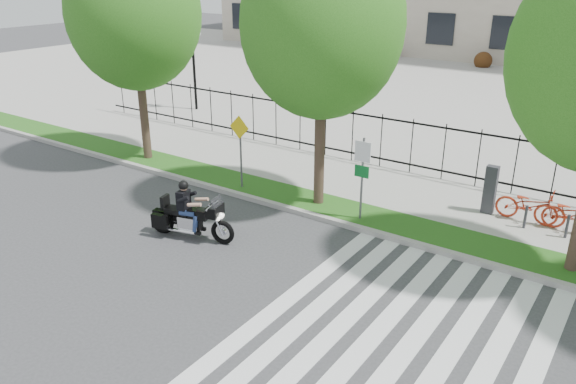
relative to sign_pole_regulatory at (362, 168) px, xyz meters
The scene contains 13 objects.
ground 5.15m from the sign_pole_regulatory, 109.33° to the right, with size 120.00×120.00×0.00m, color #363638.
curb 2.36m from the sign_pole_regulatory, 163.40° to the right, with size 60.00×0.20×0.15m, color #9B9892.
grass_verge 2.34m from the sign_pole_regulatory, 166.99° to the left, with size 60.00×1.50×0.15m, color #1E5515.
sidewalk 3.69m from the sign_pole_regulatory, 119.22° to the left, with size 60.00×3.50×0.15m, color #A9A69E.
plaza 20.55m from the sign_pole_regulatory, 94.50° to the left, with size 80.00×34.00×0.10m, color #A9A69E.
crosswalk_stripes 5.86m from the sign_pole_regulatory, 54.89° to the right, with size 5.70×8.00×0.01m, color silver, non-canonical shape.
iron_fence 4.93m from the sign_pole_regulatory, 109.16° to the left, with size 30.00×0.06×2.00m, color black, non-canonical shape.
lamp_post_left 15.57m from the sign_pole_regulatory, 151.39° to the left, with size 1.06×0.70×4.25m.
street_tree_0 10.31m from the sign_pole_regulatory, behind, with size 4.81×4.81×8.21m.
street_tree_1 4.25m from the sign_pole_regulatory, 167.54° to the left, with size 4.73×4.73×8.20m.
sign_pole_regulatory is the anchor object (origin of this frame).
sign_pole_warning 4.53m from the sign_pole_regulatory, behind, with size 0.78×0.09×2.49m.
motorcycle_rider 5.08m from the sign_pole_regulatory, 134.08° to the right, with size 2.63×1.12×2.06m.
Camera 1 is at (8.50, -9.16, 7.20)m, focal length 35.00 mm.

